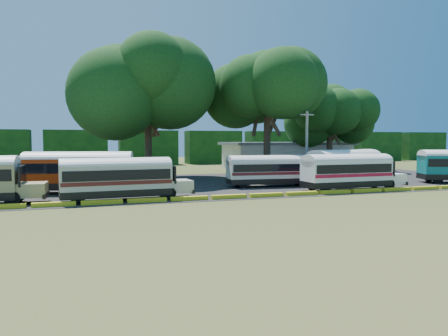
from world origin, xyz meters
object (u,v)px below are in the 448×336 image
object	(u,v)px
bus_red	(82,169)
bus_white_red	(349,170)
bus_cream_west	(119,176)
tree_west	(148,83)

from	to	relation	value
bus_red	bus_white_red	size ratio (longest dim) A/B	1.11
bus_red	bus_cream_west	xyz separation A→B (m)	(2.41, -5.33, -0.21)
bus_cream_west	tree_west	world-z (taller)	tree_west
tree_west	bus_red	bearing A→B (deg)	-121.35
bus_white_red	bus_red	bearing A→B (deg)	165.01
bus_red	bus_cream_west	bearing A→B (deg)	-53.52
bus_white_red	tree_west	distance (m)	23.99
bus_cream_west	bus_red	bearing A→B (deg)	110.94
bus_red	tree_west	size ratio (longest dim) A/B	0.69
bus_red	tree_west	distance (m)	16.36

